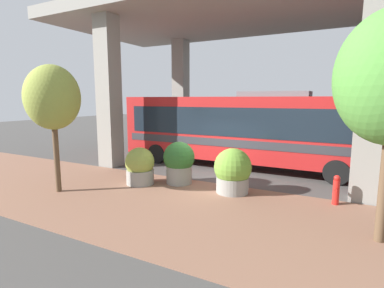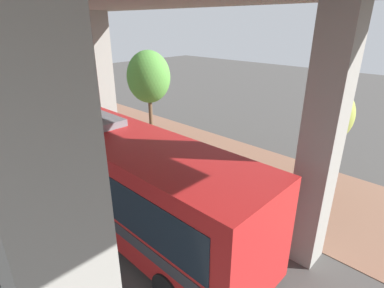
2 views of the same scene
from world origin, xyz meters
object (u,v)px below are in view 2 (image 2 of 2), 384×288
at_px(bus, 110,167).
at_px(street_tree_far, 329,115).
at_px(planter_back, 213,170).
at_px(planter_front, 178,156).
at_px(planter_middle, 249,177).
at_px(fire_hydrant, 132,145).
at_px(street_tree_near, 149,77).

bearing_deg(bus, street_tree_far, 145.81).
bearing_deg(planter_back, planter_front, -93.29).
height_order(planter_front, street_tree_far, street_tree_far).
height_order(planter_middle, street_tree_far, street_tree_far).
xyz_separation_m(bus, fire_hydrant, (-3.78, -4.20, -1.51)).
bearing_deg(planter_back, planter_middle, 121.57).
bearing_deg(fire_hydrant, bus, 48.03).
relative_size(fire_hydrant, planter_front, 0.60).
height_order(planter_back, street_tree_far, street_tree_far).
distance_m(bus, planter_back, 4.43).
xyz_separation_m(bus, planter_front, (-4.17, -0.86, -1.21)).
height_order(bus, planter_front, bus).
height_order(fire_hydrant, planter_back, planter_back).
distance_m(fire_hydrant, street_tree_near, 4.15).
bearing_deg(street_tree_far, planter_middle, -42.71).
relative_size(planter_middle, street_tree_far, 0.33).
xyz_separation_m(planter_middle, street_tree_near, (-1.20, -8.00, 3.10)).
distance_m(planter_front, planter_middle, 3.68).
bearing_deg(planter_front, street_tree_far, 116.93).
distance_m(planter_front, street_tree_near, 5.65).
relative_size(bus, street_tree_near, 2.36).
height_order(fire_hydrant, street_tree_far, street_tree_far).
bearing_deg(fire_hydrant, planter_back, 92.57).
bearing_deg(street_tree_near, bus, 40.98).
xyz_separation_m(planter_back, street_tree_far, (-2.99, 3.33, 2.51)).
relative_size(planter_front, planter_middle, 1.10).
bearing_deg(street_tree_far, fire_hydrant, -70.11).
xyz_separation_m(planter_middle, street_tree_far, (-2.19, 2.02, 2.67)).
distance_m(planter_front, street_tree_far, 6.83).
height_order(bus, fire_hydrant, bus).
relative_size(planter_back, street_tree_near, 0.32).
bearing_deg(street_tree_far, bus, -34.19).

